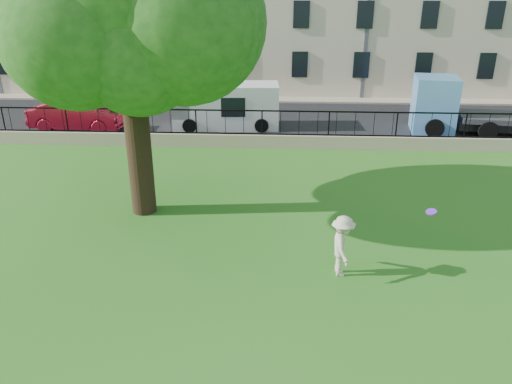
# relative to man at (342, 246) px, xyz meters

# --- Properties ---
(ground) EXTENTS (120.00, 120.00, 0.00)m
(ground) POSITION_rel_man_xyz_m (-2.50, -1.30, -0.81)
(ground) COLOR #246F1A
(ground) RESTS_ON ground
(retaining_wall) EXTENTS (50.00, 0.40, 0.60)m
(retaining_wall) POSITION_rel_man_xyz_m (-2.50, 10.70, -0.51)
(retaining_wall) COLOR tan
(retaining_wall) RESTS_ON ground
(iron_railing) EXTENTS (50.00, 0.05, 1.13)m
(iron_railing) POSITION_rel_man_xyz_m (-2.50, 10.70, 0.34)
(iron_railing) COLOR black
(iron_railing) RESTS_ON retaining_wall
(street) EXTENTS (60.00, 9.00, 0.01)m
(street) POSITION_rel_man_xyz_m (-2.50, 15.40, -0.81)
(street) COLOR black
(street) RESTS_ON ground
(sidewalk) EXTENTS (60.00, 1.40, 0.12)m
(sidewalk) POSITION_rel_man_xyz_m (-2.50, 20.60, -0.75)
(sidewalk) COLOR tan
(sidewalk) RESTS_ON ground
(man) EXTENTS (0.67, 1.09, 1.63)m
(man) POSITION_rel_man_xyz_m (0.00, 0.00, 0.00)
(man) COLOR beige
(man) RESTS_ON ground
(frisbee) EXTENTS (0.32, 0.32, 0.12)m
(frisbee) POSITION_rel_man_xyz_m (2.20, 0.35, 0.85)
(frisbee) COLOR #7428E6
(red_sedan) EXTENTS (4.83, 1.84, 1.57)m
(red_sedan) POSITION_rel_man_xyz_m (-11.98, 13.10, -0.03)
(red_sedan) COLOR #AF152C
(red_sedan) RESTS_ON street
(white_van) EXTENTS (5.45, 2.40, 2.24)m
(white_van) POSITION_rel_man_xyz_m (-4.50, 14.10, 0.31)
(white_van) COLOR white
(white_van) RESTS_ON street
(blue_truck) EXTENTS (6.77, 3.15, 2.73)m
(blue_truck) POSITION_rel_man_xyz_m (8.21, 13.62, 0.55)
(blue_truck) COLOR #5C96D9
(blue_truck) RESTS_ON street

